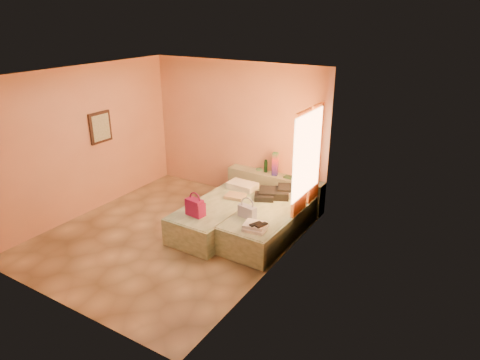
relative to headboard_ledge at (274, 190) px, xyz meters
The scene contains 16 objects.
ground 2.34m from the headboard_ledge, 114.90° to the right, with size 4.50×4.50×0.00m, color tan.
room_walls 2.25m from the headboard_ledge, 116.65° to the right, with size 4.02×4.51×2.81m.
headboard_ledge is the anchor object (origin of this frame).
bed_left 1.49m from the headboard_ledge, 104.59° to the right, with size 0.90×2.00×0.50m, color beige.
bed_right 1.35m from the headboard_ledge, 67.14° to the right, with size 0.90×2.00×0.50m, color beige.
water_bottle 0.51m from the headboard_ledge, behind, with size 0.07×0.07×0.25m, color #14381D.
rainbow_box 0.56m from the headboard_ledge, 68.64° to the right, with size 0.10×0.10×0.47m, color #991251.
small_dish 0.53m from the headboard_ledge, behind, with size 0.13×0.13×0.03m, color #4A895F.
green_book 0.46m from the headboard_ledge, ahead, with size 0.18×0.13×0.03m, color #284B30.
flower_vase 0.94m from the headboard_ledge, ahead, with size 0.19×0.19×0.25m, color white.
magenta_handbag 2.11m from the headboard_ledge, 102.60° to the right, with size 0.32×0.18×0.30m, color #991251.
khaki_garment 1.13m from the headboard_ledge, 103.81° to the right, with size 0.35×0.28×0.06m, color tan.
clothes_pile 0.80m from the headboard_ledge, 60.77° to the right, with size 0.59×0.59×0.18m, color black.
blue_handbag 1.70m from the headboard_ledge, 78.81° to the right, with size 0.31×0.13×0.20m, color #3C5691.
towel_stack 2.08m from the headboard_ledge, 71.46° to the right, with size 0.35×0.30×0.10m, color white.
sandal_pair 2.11m from the headboard_ledge, 69.97° to the right, with size 0.16×0.21×0.02m, color black.
Camera 1 is at (4.52, -5.05, 3.72)m, focal length 32.00 mm.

